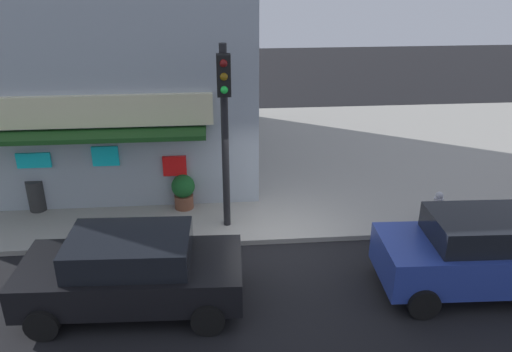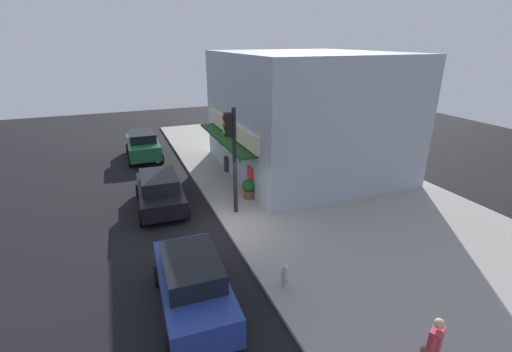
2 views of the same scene
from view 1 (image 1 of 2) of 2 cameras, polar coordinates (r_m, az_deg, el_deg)
ground_plane at (r=12.80m, az=2.36°, el=-7.60°), size 57.12×57.12×0.00m
sidewalk at (r=17.98m, az=0.07°, el=2.19°), size 38.08×11.65×0.13m
corner_building at (r=18.06m, az=-17.57°, el=12.29°), size 10.11×9.59×6.58m
traffic_light at (r=12.15m, az=-3.53°, el=6.79°), size 0.32×0.58×4.64m
fire_hydrant at (r=14.21m, az=19.62°, el=-3.25°), size 0.48×0.24×0.83m
trash_can at (r=15.17m, az=-23.33°, el=-2.01°), size 0.45×0.45×0.87m
potted_plant_by_doorway at (r=14.15m, az=-8.11°, el=-1.61°), size 0.64×0.64×0.98m
parked_car_blue at (r=11.77m, az=23.96°, el=-7.82°), size 4.33×2.11×1.75m
parked_car_black at (r=10.64m, az=-13.69°, el=-10.20°), size 4.44×2.25×1.60m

